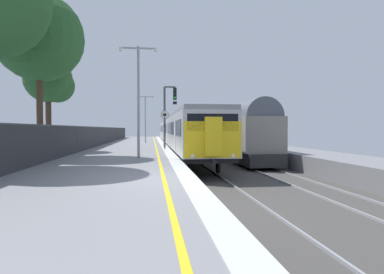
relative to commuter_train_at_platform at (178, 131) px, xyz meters
name	(u,v)px	position (x,y,z in m)	size (l,w,h in m)	color
ground	(259,196)	(0.54, -24.53, -1.88)	(17.40, 110.00, 1.21)	gray
commuter_train_at_platform	(178,131)	(0.00, 0.00, 0.00)	(2.83, 39.71, 3.81)	#B7B7BC
freight_train_adjacent_track	(219,130)	(4.00, -2.17, 0.13)	(2.60, 27.96, 4.40)	#232326
signal_gantry	(168,109)	(-1.47, -7.63, 1.87)	(1.10, 0.24, 5.02)	#47474C
speed_limit_sign	(165,125)	(-1.85, -10.42, 0.55)	(0.59, 0.08, 2.85)	#59595B
platform_lamp_mid	(138,92)	(-3.48, -17.21, 2.14)	(2.00, 0.20, 5.80)	#93999E
platform_lamp_far	(145,115)	(-3.48, 1.56, 1.80)	(2.00, 0.20, 5.14)	#93999E
background_tree_left	(51,81)	(-9.59, -11.27, 3.47)	(3.24, 3.16, 6.47)	#473323
background_tree_centre	(38,39)	(-8.89, -15.71, 5.12)	(4.77, 4.77, 8.88)	#473323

